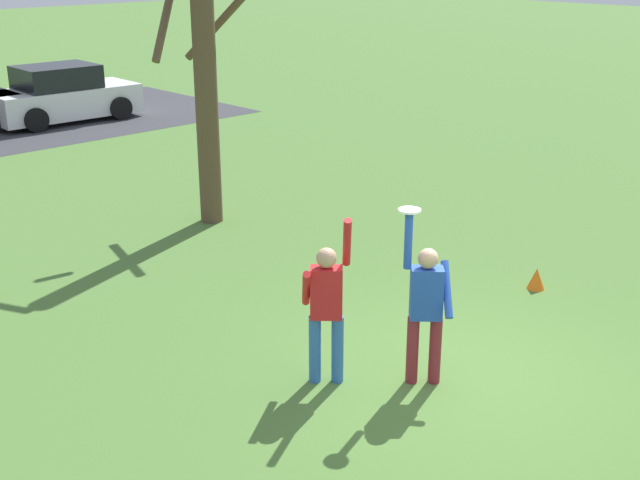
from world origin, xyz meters
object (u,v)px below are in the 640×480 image
at_px(parked_car_white, 62,96).
at_px(person_catcher, 426,304).
at_px(person_defender, 326,304).
at_px(bare_tree_tall, 202,72).
at_px(frisbee_disc, 410,210).
at_px(field_cone_orange, 536,279).

bearing_deg(parked_car_white, person_catcher, -102.45).
height_order(person_defender, bare_tree_tall, bare_tree_tall).
bearing_deg(person_catcher, parked_car_white, -59.36).
bearing_deg(person_catcher, frisbee_disc, 0.00).
distance_m(person_defender, bare_tree_tall, 6.53).
bearing_deg(bare_tree_tall, person_defender, -114.37).
distance_m(parked_car_white, bare_tree_tall, 10.65).
xyz_separation_m(frisbee_disc, field_cone_orange, (3.50, 0.44, -1.93)).
bearing_deg(field_cone_orange, person_defender, 177.29).
bearing_deg(frisbee_disc, person_catcher, -44.91).
relative_size(person_defender, parked_car_white, 0.49).
height_order(person_catcher, field_cone_orange, person_catcher).
distance_m(person_catcher, field_cone_orange, 3.49).
bearing_deg(person_defender, frisbee_disc, 0.00).
distance_m(frisbee_disc, parked_car_white, 17.17).
relative_size(person_catcher, field_cone_orange, 6.50).
bearing_deg(parked_car_white, field_cone_orange, -91.40).
height_order(bare_tree_tall, field_cone_orange, bare_tree_tall).
height_order(frisbee_disc, field_cone_orange, frisbee_disc).
distance_m(person_catcher, bare_tree_tall, 6.98).
bearing_deg(field_cone_orange, parked_car_white, 86.78).
xyz_separation_m(person_catcher, person_defender, (-0.79, 0.79, -0.00)).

